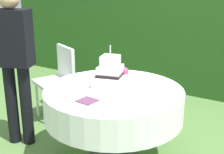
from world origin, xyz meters
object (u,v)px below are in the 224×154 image
object	(u,v)px
cake_table	(114,103)
standing_person	(14,58)
wedding_cake	(111,74)
serving_plate_left	(78,89)
garden_chair	(59,75)
serving_plate_near	(153,100)
serving_plate_far	(81,79)
napkin_stack	(87,101)

from	to	relation	value
cake_table	standing_person	world-z (taller)	standing_person
wedding_cake	serving_plate_left	world-z (taller)	wedding_cake
cake_table	wedding_cake	distance (m)	0.27
garden_chair	standing_person	distance (m)	0.82
garden_chair	serving_plate_left	bearing A→B (deg)	-39.33
cake_table	standing_person	distance (m)	1.09
serving_plate_near	serving_plate_far	world-z (taller)	same
cake_table	serving_plate_near	size ratio (longest dim) A/B	9.48
wedding_cake	napkin_stack	xyz separation A→B (m)	(0.04, -0.43, -0.10)
cake_table	napkin_stack	xyz separation A→B (m)	(-0.03, -0.36, 0.14)
serving_plate_near	napkin_stack	distance (m)	0.54
serving_plate_near	standing_person	xyz separation A→B (m)	(-1.43, -0.15, 0.20)
garden_chair	napkin_stack	bearing A→B (deg)	-39.05
serving_plate_far	garden_chair	distance (m)	0.82
serving_plate_near	serving_plate_left	bearing A→B (deg)	-172.20
serving_plate_near	serving_plate_left	world-z (taller)	same
serving_plate_near	standing_person	bearing A→B (deg)	-173.92
cake_table	wedding_cake	world-z (taller)	wedding_cake
cake_table	napkin_stack	bearing A→B (deg)	-95.43
serving_plate_far	napkin_stack	world-z (taller)	serving_plate_far
serving_plate_far	standing_person	distance (m)	0.69
napkin_stack	garden_chair	distance (m)	1.36
napkin_stack	garden_chair	size ratio (longest dim) A/B	0.16
serving_plate_near	garden_chair	distance (m)	1.62
serving_plate_far	serving_plate_left	size ratio (longest dim) A/B	1.25
cake_table	serving_plate_near	world-z (taller)	serving_plate_near
wedding_cake	garden_chair	size ratio (longest dim) A/B	0.43
serving_plate_left	standing_person	world-z (taller)	standing_person
wedding_cake	serving_plate_left	distance (m)	0.33
garden_chair	standing_person	bearing A→B (deg)	-84.24
cake_table	standing_person	bearing A→B (deg)	-167.15
garden_chair	cake_table	bearing A→B (deg)	-24.35
garden_chair	serving_plate_far	bearing A→B (deg)	-32.91
cake_table	wedding_cake	size ratio (longest dim) A/B	3.30
napkin_stack	standing_person	size ratio (longest dim) A/B	0.09
serving_plate_left	napkin_stack	bearing A→B (deg)	-38.09
serving_plate_near	standing_person	size ratio (longest dim) A/B	0.08
wedding_cake	serving_plate_near	xyz separation A→B (m)	(0.50, -0.15, -0.10)
serving_plate_near	serving_plate_far	size ratio (longest dim) A/B	1.00
serving_plate_far	standing_person	bearing A→B (deg)	-154.30
serving_plate_left	napkin_stack	xyz separation A→B (m)	(0.24, -0.19, -0.00)
cake_table	serving_plate_far	bearing A→B (deg)	172.18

